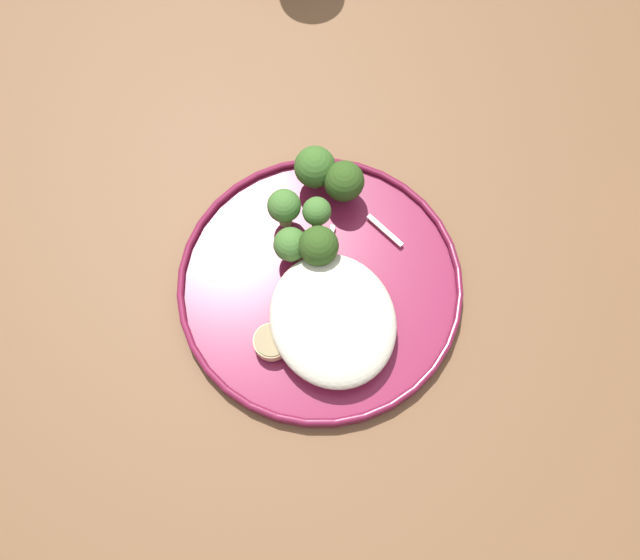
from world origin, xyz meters
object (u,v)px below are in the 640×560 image
at_px(seared_scallop_rear_pale, 319,271).
at_px(seared_scallop_large_seared, 272,342).
at_px(dinner_plate, 320,284).
at_px(seared_scallop_on_noodles, 370,298).
at_px(broccoli_floret_near_rim, 317,212).
at_px(broccoli_floret_rear_charred, 319,248).
at_px(broccoli_floret_right_tilted, 284,207).
at_px(broccoli_floret_split_head, 344,182).
at_px(seared_scallop_tiny_bay, 331,318).
at_px(broccoli_floret_left_leaning, 291,245).
at_px(broccoli_floret_beside_noodles, 315,167).

height_order(seared_scallop_rear_pale, seared_scallop_large_seared, seared_scallop_rear_pale).
height_order(dinner_plate, seared_scallop_on_noodles, seared_scallop_on_noodles).
height_order(broccoli_floret_near_rim, broccoli_floret_rear_charred, broccoli_floret_rear_charred).
xyz_separation_m(dinner_plate, broccoli_floret_right_tilted, (0.08, 0.01, 0.04)).
bearing_deg(seared_scallop_on_noodles, broccoli_floret_split_head, -5.40).
height_order(seared_scallop_large_seared, broccoli_floret_split_head, broccoli_floret_split_head).
relative_size(dinner_plate, seared_scallop_on_noodles, 8.51).
distance_m(seared_scallop_large_seared, broccoli_floret_rear_charred, 0.10).
xyz_separation_m(dinner_plate, seared_scallop_on_noodles, (-0.03, -0.04, 0.01)).
bearing_deg(broccoli_floret_near_rim, broccoli_floret_split_head, -54.45).
bearing_deg(dinner_plate, broccoli_floret_rear_charred, -14.40).
relative_size(seared_scallop_tiny_bay, broccoli_floret_right_tilted, 0.62).
relative_size(seared_scallop_tiny_bay, broccoli_floret_rear_charred, 0.55).
xyz_separation_m(seared_scallop_on_noodles, seared_scallop_rear_pale, (0.04, 0.04, 0.00)).
bearing_deg(broccoli_floret_left_leaning, seared_scallop_tiny_bay, -167.32).
relative_size(seared_scallop_rear_pale, broccoli_floret_split_head, 0.49).
distance_m(seared_scallop_rear_pale, broccoli_floret_near_rim, 0.06).
height_order(seared_scallop_on_noodles, broccoli_floret_near_rim, broccoli_floret_near_rim).
height_order(seared_scallop_large_seared, broccoli_floret_right_tilted, broccoli_floret_right_tilted).
height_order(dinner_plate, seared_scallop_large_seared, seared_scallop_large_seared).
bearing_deg(seared_scallop_large_seared, broccoli_floret_beside_noodles, -30.15).
height_order(dinner_plate, broccoli_floret_near_rim, broccoli_floret_near_rim).
height_order(seared_scallop_tiny_bay, broccoli_floret_rear_charred, broccoli_floret_rear_charred).
height_order(seared_scallop_large_seared, broccoli_floret_left_leaning, broccoli_floret_left_leaning).
xyz_separation_m(seared_scallop_on_noodles, broccoli_floret_near_rim, (0.09, 0.03, 0.03)).
xyz_separation_m(seared_scallop_on_noodles, seared_scallop_large_seared, (-0.01, 0.11, 0.00)).
relative_size(broccoli_floret_beside_noodles, broccoli_floret_left_leaning, 1.17).
bearing_deg(seared_scallop_tiny_bay, broccoli_floret_right_tilted, 6.09).
xyz_separation_m(broccoli_floret_near_rim, broccoli_floret_left_leaning, (-0.02, 0.03, -0.01)).
bearing_deg(broccoli_floret_rear_charred, broccoli_floret_beside_noodles, -14.55).
distance_m(broccoli_floret_beside_noodles, broccoli_floret_near_rim, 0.05).
bearing_deg(broccoli_floret_near_rim, broccoli_floret_right_tilted, 61.28).
height_order(seared_scallop_on_noodles, seared_scallop_large_seared, seared_scallop_large_seared).
distance_m(seared_scallop_rear_pale, broccoli_floret_left_leaning, 0.04).
xyz_separation_m(broccoli_floret_beside_noodles, broccoli_floret_rear_charred, (-0.09, 0.02, 0.00)).
relative_size(dinner_plate, seared_scallop_large_seared, 8.13).
xyz_separation_m(dinner_plate, broccoli_floret_left_leaning, (0.04, 0.02, 0.03)).
height_order(seared_scallop_on_noodles, seared_scallop_rear_pale, seared_scallop_rear_pale).
bearing_deg(broccoli_floret_left_leaning, seared_scallop_rear_pale, -143.89).
xyz_separation_m(seared_scallop_on_noodles, broccoli_floret_right_tilted, (0.11, 0.06, 0.02)).
xyz_separation_m(seared_scallop_large_seared, broccoli_floret_split_head, (0.14, -0.12, 0.02)).
bearing_deg(broccoli_floret_split_head, broccoli_floret_beside_noodles, 44.46).
relative_size(seared_scallop_large_seared, broccoli_floret_left_leaning, 0.73).
bearing_deg(seared_scallop_on_noodles, broccoli_floret_rear_charred, 32.62).
bearing_deg(broccoli_floret_near_rim, seared_scallop_tiny_bay, 170.74).
bearing_deg(dinner_plate, broccoli_floret_beside_noodles, -14.52).
relative_size(dinner_plate, broccoli_floret_split_head, 5.26).
relative_size(seared_scallop_on_noodles, seared_scallop_tiny_bay, 1.02).
bearing_deg(seared_scallop_large_seared, dinner_plate, -53.02).
bearing_deg(dinner_plate, seared_scallop_large_seared, 126.98).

